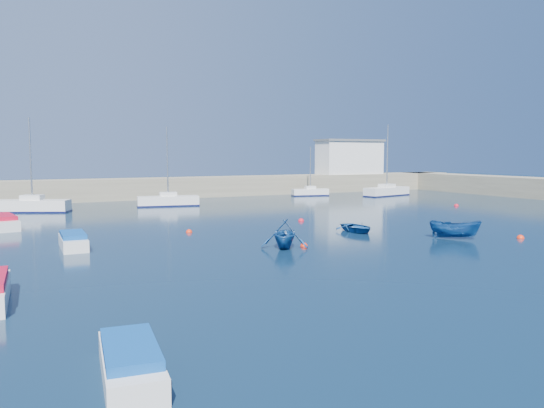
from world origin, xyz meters
name	(u,v)px	position (x,y,z in m)	size (l,w,h in m)	color
ground	(387,264)	(0.00, 0.00, 0.00)	(220.00, 220.00, 0.00)	#0C2136
back_wall	(157,188)	(0.00, 46.00, 1.30)	(96.00, 4.50, 2.60)	gray
right_arm	(487,185)	(44.00, 32.00, 1.30)	(4.50, 32.00, 2.60)	gray
harbor_office	(350,158)	(30.00, 46.00, 5.10)	(10.00, 4.00, 5.00)	silver
sailboat_5	(33,205)	(-15.16, 35.22, 0.67)	(7.13, 4.70, 9.20)	silver
sailboat_6	(168,201)	(-1.62, 35.16, 0.61)	(6.77, 2.97, 8.63)	silver
sailboat_7	(310,192)	(19.64, 40.42, 0.53)	(5.14, 2.41, 6.65)	silver
sailboat_8	(387,191)	(28.96, 35.72, 0.64)	(7.62, 3.59, 9.61)	silver
motorboat_1	(73,241)	(-14.00, 12.17, 0.46)	(1.48, 4.02, 0.98)	silver
motorboat_2	(1,222)	(-17.91, 23.64, 0.51)	(2.64, 5.46, 1.08)	silver
motorboat_3	(131,362)	(-14.91, -8.21, 0.43)	(1.81, 4.07, 0.92)	silver
dinghy_center	(357,228)	(5.28, 9.92, 0.34)	(2.31, 3.24, 0.67)	navy
dinghy_left	(285,234)	(-2.54, 6.54, 0.87)	(2.85, 3.30, 1.74)	navy
dinghy_right	(455,229)	(9.27, 4.39, 0.64)	(1.25, 3.32, 1.28)	navy
buoy_0	(304,246)	(-1.21, 6.50, 0.00)	(0.46, 0.46, 0.46)	red
buoy_1	(301,221)	(4.79, 17.21, 0.00)	(0.49, 0.49, 0.49)	red
buoy_2	(520,238)	(13.38, 2.53, 0.00)	(0.50, 0.50, 0.50)	red
buoy_3	(189,232)	(-5.72, 15.26, 0.00)	(0.47, 0.47, 0.47)	red
buoy_4	(456,206)	(26.58, 20.93, 0.00)	(0.49, 0.49, 0.49)	red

